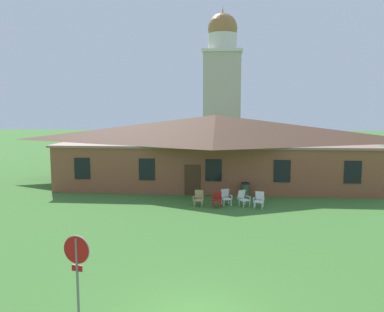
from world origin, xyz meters
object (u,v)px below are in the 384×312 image
(lawn_chair_right_end, at_px, (259,199))
(trash_bin, at_px, (245,190))
(stop_sign, at_px, (77,262))
(lawn_chair_near_door, at_px, (217,199))
(lawn_chair_by_porch, at_px, (199,198))
(lawn_chair_left_end, at_px, (226,197))
(lawn_chair_middle, at_px, (243,198))

(lawn_chair_right_end, bearing_deg, trash_bin, 104.20)
(trash_bin, bearing_deg, stop_sign, -108.60)
(stop_sign, bearing_deg, lawn_chair_right_end, 65.44)
(lawn_chair_near_door, xyz_separation_m, trash_bin, (1.85, 2.86, -0.00))
(lawn_chair_near_door, bearing_deg, trash_bin, 57.07)
(stop_sign, distance_m, trash_bin, 16.85)
(lawn_chair_by_porch, xyz_separation_m, lawn_chair_right_end, (3.66, -0.10, 0.00))
(lawn_chair_by_porch, distance_m, lawn_chair_left_end, 1.71)
(lawn_chair_by_porch, height_order, lawn_chair_left_end, same)
(lawn_chair_by_porch, xyz_separation_m, lawn_chair_left_end, (1.65, 0.44, 0.00))
(lawn_chair_middle, bearing_deg, lawn_chair_near_door, -163.80)
(lawn_chair_near_door, xyz_separation_m, lawn_chair_middle, (1.60, 0.46, 0.00))
(trash_bin, bearing_deg, lawn_chair_by_porch, -138.88)
(lawn_chair_left_end, bearing_deg, lawn_chair_right_end, -15.09)
(lawn_chair_near_door, height_order, lawn_chair_left_end, same)
(lawn_chair_left_end, relative_size, lawn_chair_middle, 1.00)
(lawn_chair_by_porch, relative_size, lawn_chair_middle, 1.00)
(lawn_chair_right_end, bearing_deg, stop_sign, -114.56)
(lawn_chair_by_porch, bearing_deg, lawn_chair_near_door, -13.23)
(lawn_chair_right_end, bearing_deg, lawn_chair_left_end, 164.91)
(lawn_chair_by_porch, xyz_separation_m, trash_bin, (2.98, 2.60, -0.00))
(lawn_chair_middle, bearing_deg, lawn_chair_by_porch, -175.79)
(lawn_chair_near_door, bearing_deg, stop_sign, -105.02)
(lawn_chair_by_porch, bearing_deg, stop_sign, -100.14)
(trash_bin, bearing_deg, lawn_chair_near_door, -122.93)
(stop_sign, xyz_separation_m, lawn_chair_middle, (5.10, 13.53, -1.28))
(stop_sign, xyz_separation_m, trash_bin, (5.36, 15.93, -1.28))
(lawn_chair_right_end, bearing_deg, lawn_chair_by_porch, 178.37)
(lawn_chair_by_porch, bearing_deg, lawn_chair_right_end, -1.63)
(lawn_chair_near_door, height_order, trash_bin, trash_bin)
(lawn_chair_left_end, bearing_deg, lawn_chair_middle, -12.52)
(stop_sign, xyz_separation_m, lawn_chair_near_door, (3.51, 13.06, -1.28))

